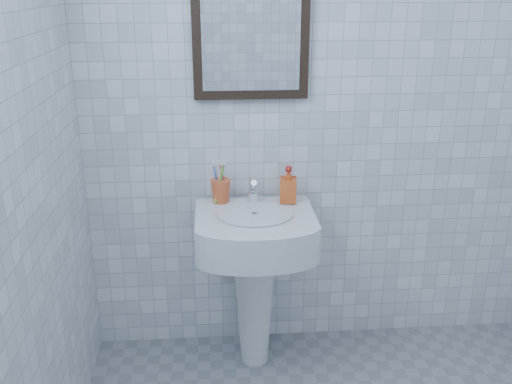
{
  "coord_description": "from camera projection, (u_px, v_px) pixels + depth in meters",
  "views": [
    {
      "loc": [
        -0.51,
        -1.31,
        1.73
      ],
      "look_at": [
        -0.34,
        0.86,
        0.92
      ],
      "focal_mm": 40.0,
      "sensor_mm": 36.0,
      "label": 1
    }
  ],
  "objects": [
    {
      "name": "faucet",
      "position": [
        253.0,
        193.0,
        2.56
      ],
      "size": [
        0.05,
        0.11,
        0.13
      ],
      "color": "silver",
      "rests_on": "washbasin"
    },
    {
      "name": "toothbrush_cup",
      "position": [
        221.0,
        191.0,
        2.56
      ],
      "size": [
        0.12,
        0.12,
        0.11
      ],
      "primitive_type": null,
      "rotation": [
        0.0,
        0.0,
        -0.43
      ],
      "color": "#E1592C",
      "rests_on": "washbasin"
    },
    {
      "name": "soap_dispenser",
      "position": [
        288.0,
        184.0,
        2.56
      ],
      "size": [
        0.08,
        0.09,
        0.16
      ],
      "primitive_type": "imported",
      "rotation": [
        0.0,
        0.0,
        -0.14
      ],
      "color": "red",
      "rests_on": "washbasin"
    },
    {
      "name": "washbasin",
      "position": [
        255.0,
        263.0,
        2.57
      ],
      "size": [
        0.52,
        0.38,
        0.79
      ],
      "color": "white",
      "rests_on": "ground"
    },
    {
      "name": "wall_back",
      "position": [
        325.0,
        95.0,
        2.55
      ],
      "size": [
        2.2,
        0.02,
        2.5
      ],
      "primitive_type": "cube",
      "color": "white",
      "rests_on": "ground"
    },
    {
      "name": "wall_mirror",
      "position": [
        251.0,
        26.0,
        2.4
      ],
      "size": [
        0.5,
        0.04,
        0.62
      ],
      "color": "black",
      "rests_on": "wall_back"
    }
  ]
}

